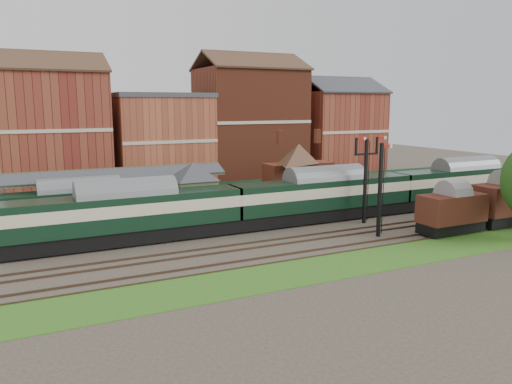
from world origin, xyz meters
name	(u,v)px	position (x,y,z in m)	size (l,w,h in m)	color
ground	(238,231)	(0.00, 0.00, 0.00)	(160.00, 160.00, 0.00)	#473D33
grass_back	(183,200)	(0.00, 16.00, 0.03)	(90.00, 4.50, 0.06)	#2D6619
grass_front	(310,270)	(0.00, -12.00, 0.03)	(90.00, 5.00, 0.06)	#2D6619
fence	(178,191)	(0.00, 18.00, 0.75)	(90.00, 0.12, 1.50)	#193823
platform	(155,210)	(-5.00, 9.75, 0.50)	(55.00, 3.40, 1.00)	#2D2D2D
signal_box	(194,193)	(-3.00, 3.25, 3.19)	(5.40, 5.40, 6.00)	#647755
brick_hut	(271,206)	(5.00, 3.25, 1.20)	(3.20, 2.64, 2.94)	maroon
station_building	(299,167)	(12.00, 9.75, 3.96)	(8.10, 8.10, 5.90)	brown
canopy	(92,174)	(-11.00, 9.75, 4.58)	(26.00, 3.89, 4.08)	#485233
semaphore_bracket	(366,175)	(12.04, -2.50, 4.63)	(3.60, 0.25, 8.18)	black
semaphore_siding	(380,189)	(10.02, -7.00, 4.16)	(1.23, 0.25, 8.00)	black
town_backdrop	(160,136)	(-0.18, 25.00, 7.00)	(69.00, 10.00, 16.00)	brown
dmu_train	(325,195)	(9.14, 0.00, 2.54)	(56.74, 2.98, 4.36)	black
platform_railcar	(80,205)	(-12.57, 6.50, 2.28)	(16.86, 2.66, 3.88)	black
goods_van_a	(452,210)	(16.36, -9.00, 2.08)	(6.04, 2.62, 3.66)	black
goods_van_b	(507,201)	(23.41, -9.00, 2.32)	(6.78, 2.94, 4.11)	black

